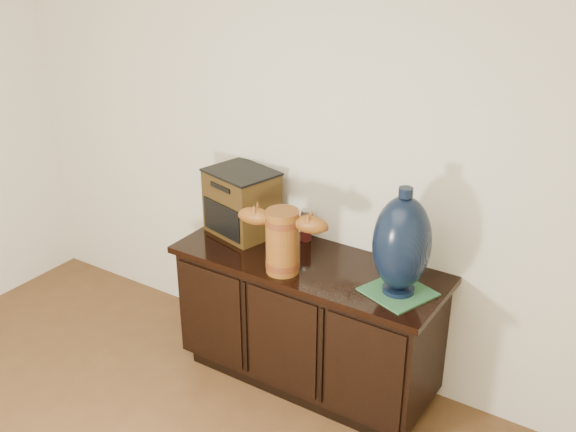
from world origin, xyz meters
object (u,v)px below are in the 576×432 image
Objects in this scene: spray_can at (306,225)px; tv_radio at (242,202)px; terracotta_vessel at (282,238)px; sideboard at (307,321)px; lamp_base at (402,244)px.

tv_radio is at bearing -163.03° from spray_can.
tv_radio is at bearing 136.62° from terracotta_vessel.
tv_radio reaches higher than sideboard.
tv_radio is at bearing 172.46° from lamp_base.
terracotta_vessel is 0.60m from lamp_base.
terracotta_vessel is 1.10× the size of tv_radio.
lamp_base reaches higher than spray_can.
terracotta_vessel is at bearing -167.96° from lamp_base.
lamp_base is 2.94× the size of spray_can.
terracotta_vessel is at bearing -109.25° from sideboard.
lamp_base is at bearing 6.90° from tv_radio.
lamp_base reaches higher than tv_radio.
sideboard is at bearing -55.67° from spray_can.
tv_radio is (-0.49, 0.10, 0.55)m from sideboard.
spray_can is (-0.14, 0.21, 0.46)m from sideboard.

